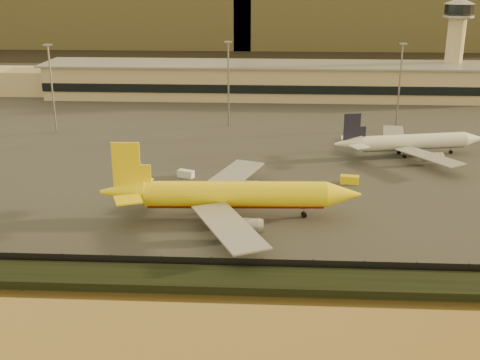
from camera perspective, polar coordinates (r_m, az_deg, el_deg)
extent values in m
plane|color=black|center=(108.02, 1.17, -5.50)|extent=(900.00, 900.00, 0.00)
cube|color=black|center=(92.54, 0.79, -9.52)|extent=(320.00, 7.00, 1.40)
cube|color=#2D2D2D|center=(198.26, 2.13, 6.12)|extent=(320.00, 220.00, 0.20)
cube|color=black|center=(95.78, 0.90, -8.05)|extent=(300.00, 0.05, 2.20)
cube|color=tan|center=(226.43, 2.30, 9.35)|extent=(160.00, 22.00, 12.00)
cube|color=black|center=(215.59, 2.25, 8.58)|extent=(160.00, 0.60, 3.00)
cube|color=gray|center=(225.43, 2.32, 10.93)|extent=(164.00, 24.00, 0.60)
cube|color=tan|center=(250.62, -20.24, 8.81)|extent=(50.00, 18.00, 9.00)
cylinder|color=tan|center=(240.46, 19.60, 11.03)|extent=(6.40, 6.40, 30.00)
cylinder|color=black|center=(238.94, 20.06, 15.00)|extent=(10.40, 10.40, 3.50)
cone|color=gray|center=(238.80, 20.14, 15.65)|extent=(11.20, 11.20, 2.00)
cylinder|color=gray|center=(239.10, 19.99, 14.39)|extent=(11.20, 11.20, 0.80)
cylinder|color=slate|center=(182.41, -17.38, 8.14)|extent=(0.50, 0.50, 25.00)
cube|color=slate|center=(180.58, -17.78, 12.09)|extent=(2.20, 2.20, 0.40)
cylinder|color=slate|center=(181.45, -1.11, 8.96)|extent=(0.50, 0.50, 25.00)
cube|color=slate|center=(179.60, -1.13, 12.94)|extent=(2.20, 2.20, 0.40)
cylinder|color=slate|center=(182.76, 14.86, 8.40)|extent=(0.50, 0.50, 25.00)
cube|color=slate|center=(180.93, 15.21, 12.34)|extent=(2.20, 2.20, 0.40)
cylinder|color=yellow|center=(114.48, -0.41, -1.35)|extent=(34.59, 6.54, 4.97)
cylinder|color=#9E1109|center=(114.79, -0.41, -1.76)|extent=(33.59, 5.40, 3.88)
cone|color=yellow|center=(116.00, 9.79, -1.36)|extent=(6.91, 5.27, 4.97)
cone|color=yellow|center=(116.67, -11.03, -1.12)|extent=(8.82, 5.36, 4.97)
cube|color=yellow|center=(114.72, -10.74, 1.43)|extent=(5.27, 0.64, 8.70)
cube|color=yellow|center=(120.78, -9.71, -0.14)|extent=(5.86, 5.82, 0.30)
cube|color=yellow|center=(111.62, -10.57, -1.84)|extent=(6.13, 6.10, 0.30)
cube|color=gray|center=(127.25, -0.75, 0.39)|extent=(13.45, 22.50, 0.30)
cylinder|color=gray|center=(124.63, 0.32, -0.69)|extent=(5.85, 2.99, 2.73)
cube|color=gray|center=(102.57, -1.06, -4.41)|extent=(15.04, 22.33, 0.30)
cylinder|color=gray|center=(106.04, 0.28, -4.39)|extent=(5.85, 2.99, 2.73)
cylinder|color=black|center=(116.57, 6.08, -3.28)|extent=(1.13, 0.92, 1.09)
cylinder|color=slate|center=(116.35, 6.09, -3.02)|extent=(0.19, 0.19, 2.24)
cylinder|color=black|center=(114.07, -2.23, -3.70)|extent=(1.13, 0.92, 1.09)
cylinder|color=slate|center=(113.85, -2.23, -3.44)|extent=(0.19, 0.19, 2.24)
cylinder|color=black|center=(118.19, -2.13, -2.85)|extent=(1.13, 0.92, 1.09)
cylinder|color=slate|center=(117.98, -2.13, -2.60)|extent=(0.19, 0.19, 2.24)
cylinder|color=silver|center=(159.85, 16.11, 3.52)|extent=(28.06, 9.79, 3.87)
cylinder|color=gray|center=(160.03, 16.09, 3.29)|extent=(27.12, 8.79, 3.02)
cone|color=silver|center=(167.58, 21.29, 3.66)|extent=(6.13, 4.95, 3.87)
cone|color=silver|center=(153.21, 10.20, 3.42)|extent=(7.64, 5.28, 3.87)
cube|color=#1A1B30|center=(152.38, 10.57, 4.97)|extent=(4.23, 1.22, 6.78)
cube|color=silver|center=(157.15, 10.28, 3.93)|extent=(4.21, 4.04, 0.23)
cube|color=silver|center=(150.16, 11.25, 3.15)|extent=(5.20, 5.13, 0.23)
cube|color=gray|center=(169.04, 14.35, 4.28)|extent=(8.24, 18.08, 0.23)
cylinder|color=gray|center=(167.79, 15.28, 3.71)|extent=(5.00, 3.08, 2.13)
cube|color=gray|center=(150.54, 17.50, 2.15)|extent=(14.33, 17.44, 0.23)
cylinder|color=gray|center=(153.93, 17.69, 2.09)|extent=(5.00, 3.08, 2.13)
cylinder|color=black|center=(165.49, 19.35, 2.53)|extent=(0.98, 0.85, 0.85)
cylinder|color=slate|center=(165.37, 19.37, 2.68)|extent=(0.20, 0.20, 1.74)
cylinder|color=black|center=(158.01, 15.31, 2.18)|extent=(0.98, 0.85, 0.85)
cylinder|color=slate|center=(157.89, 15.33, 2.34)|extent=(0.20, 0.20, 1.74)
cylinder|color=black|center=(161.04, 14.81, 2.55)|extent=(0.98, 0.85, 0.85)
cylinder|color=slate|center=(160.92, 14.83, 2.70)|extent=(0.20, 0.20, 1.74)
cube|color=yellow|center=(136.09, 10.35, 0.03)|extent=(4.30, 2.43, 1.83)
cube|color=silver|center=(138.56, -5.16, 0.60)|extent=(4.07, 2.90, 1.67)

